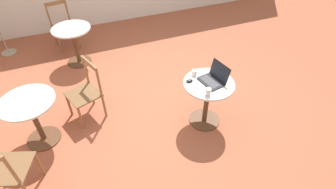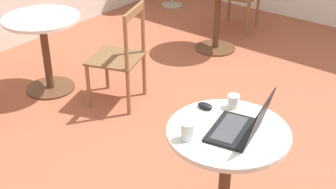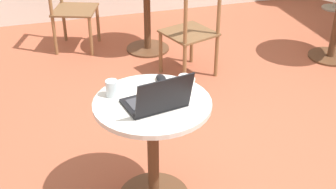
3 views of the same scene
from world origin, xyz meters
name	(u,v)px [view 1 (image 1 of 3)]	position (x,y,z in m)	size (l,w,h in m)	color
ground_plane	(172,97)	(0.00, 0.00, 0.00)	(16.00, 16.00, 0.00)	#9E5138
cafe_table_near	(207,94)	(-0.68, -0.26, 0.53)	(0.70, 0.70, 0.74)	#51331E
cafe_table_mid	(73,38)	(1.67, 1.31, 0.53)	(0.70, 0.70, 0.74)	#51331E
cafe_table_far	(32,113)	(-0.15, 2.05, 0.53)	(0.70, 0.70, 0.74)	#51331E
chair_mid_right	(63,26)	(2.43, 1.45, 0.45)	(0.51, 0.51, 0.93)	brown
chair_far_front	(86,92)	(0.11, 1.33, 0.45)	(0.56, 0.56, 0.93)	brown
chair_far_left	(8,171)	(-0.92, 2.33, 0.45)	(0.56, 0.56, 0.93)	brown
laptop	(214,78)	(-0.67, -0.33, 0.79)	(0.39, 0.35, 0.24)	black
mouse	(189,81)	(-0.57, -0.02, 0.76)	(0.06, 0.10, 0.03)	black
mug	(194,73)	(-0.45, -0.15, 0.78)	(0.11, 0.07, 0.08)	silver
drinking_glass	(208,92)	(-0.90, -0.13, 0.79)	(0.07, 0.07, 0.10)	silver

